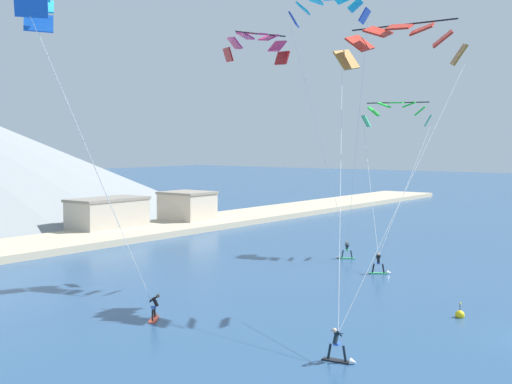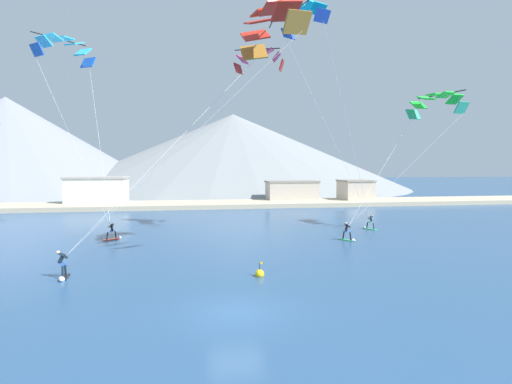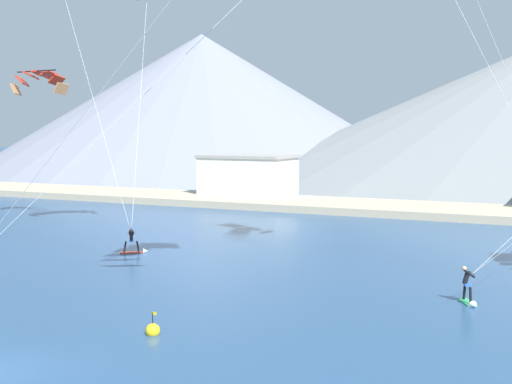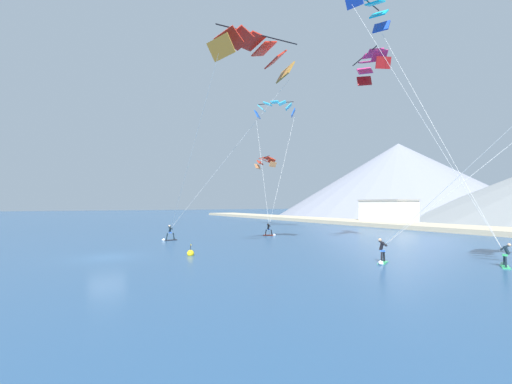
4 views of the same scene
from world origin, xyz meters
TOP-DOWN VIEW (x-y plane):
  - kitesurfer_near_lead at (-9.05, 20.18)m, footprint 1.65×1.34m
  - kitesurfer_near_trail at (12.13, 16.00)m, footprint 1.20×1.71m
  - kitesurfer_mid_center at (-9.70, 7.26)m, footprint 0.70×1.77m
  - kitesurfer_far_left at (16.88, 21.98)m, footprint 1.24×1.70m
  - parafoil_kite_near_lead at (-13.99, 24.12)m, footprint 7.27×6.76m
  - parafoil_kite_near_trail at (23.00, 19.95)m, footprint 12.68×6.97m
  - parafoil_kite_mid_center at (3.64, 10.64)m, footprint 15.37×8.38m
  - parafoil_kite_far_left at (8.73, 18.93)m, footprint 9.87×6.26m
  - parafoil_kite_distant_low_drift at (5.10, 23.12)m, footprint 5.19×3.51m
  - race_marker_buoy at (2.13, 5.82)m, footprint 0.56×0.56m
  - shoreline_strip at (0.00, 48.93)m, footprint 180.00×10.00m
  - shore_building_promenade_mid at (16.27, 52.48)m, footprint 9.38×4.64m
  - shore_building_quay_east at (27.71, 50.56)m, footprint 5.35×5.84m

SIDE VIEW (x-z plane):
  - race_marker_buoy at x=2.13m, z-range -0.35..0.67m
  - shoreline_strip at x=0.00m, z-range 0.00..0.70m
  - kitesurfer_far_left at x=16.88m, z-range -0.37..1.26m
  - kitesurfer_near_lead at x=-9.05m, z-range -0.37..1.27m
  - kitesurfer_near_trail at x=12.13m, z-range -0.36..1.42m
  - kitesurfer_mid_center at x=-9.70m, z-range -0.33..1.44m
  - shore_building_promenade_mid at x=16.27m, z-range 0.01..4.08m
  - shore_building_quay_east at x=27.71m, z-range 0.01..4.24m
  - parafoil_kite_near_trail at x=23.00m, z-range 6.86..19.78m
  - parafoil_kite_mid_center at x=3.64m, z-range 8.51..25.28m
  - parafoil_kite_distant_low_drift at x=5.10m, z-range 16.70..19.09m
  - parafoil_kite_near_lead at x=-13.99m, z-range 9.28..27.32m
  - parafoil_kite_far_left at x=8.73m, z-range 10.43..30.78m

